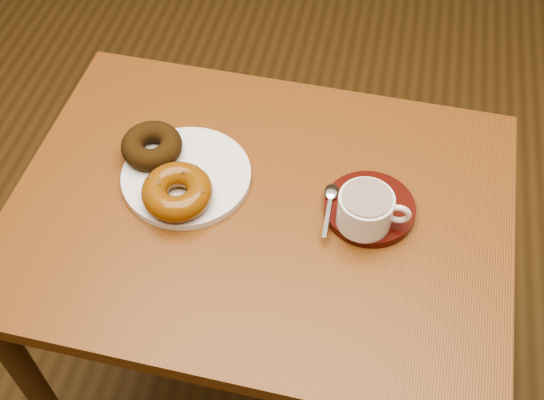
% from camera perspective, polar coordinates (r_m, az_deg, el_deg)
% --- Properties ---
extents(ground, '(6.00, 6.00, 0.00)m').
position_cam_1_polar(ground, '(1.89, 4.57, -7.28)').
color(ground, '#523819').
rests_on(ground, ground).
extents(cafe_table, '(0.81, 0.62, 0.75)m').
position_cam_1_polar(cafe_table, '(1.19, -0.95, -4.03)').
color(cafe_table, brown).
rests_on(cafe_table, ground).
extents(donut_plate, '(0.24, 0.24, 0.01)m').
position_cam_1_polar(donut_plate, '(1.13, -7.17, 2.01)').
color(donut_plate, white).
rests_on(donut_plate, cafe_table).
extents(donut_cinnamon, '(0.13, 0.13, 0.04)m').
position_cam_1_polar(donut_cinnamon, '(1.15, -10.03, 4.50)').
color(donut_cinnamon, black).
rests_on(donut_cinnamon, donut_plate).
extents(donut_caramel, '(0.15, 0.15, 0.04)m').
position_cam_1_polar(donut_caramel, '(1.08, -7.94, 0.70)').
color(donut_caramel, brown).
rests_on(donut_caramel, donut_plate).
extents(saucer, '(0.19, 0.19, 0.02)m').
position_cam_1_polar(saucer, '(1.09, 8.15, -0.70)').
color(saucer, '#390C07').
rests_on(saucer, cafe_table).
extents(coffee_cup, '(0.11, 0.08, 0.06)m').
position_cam_1_polar(coffee_cup, '(1.04, 7.89, -0.78)').
color(coffee_cup, white).
rests_on(coffee_cup, saucer).
extents(teaspoon, '(0.02, 0.11, 0.01)m').
position_cam_1_polar(teaspoon, '(1.08, 4.93, 0.29)').
color(teaspoon, silver).
rests_on(teaspoon, saucer).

